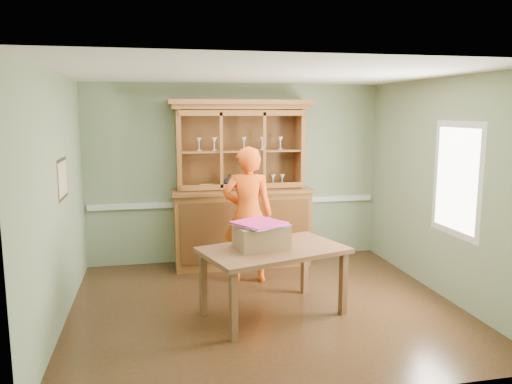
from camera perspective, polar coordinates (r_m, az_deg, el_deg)
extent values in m
plane|color=#452916|center=(6.08, 1.02, -12.91)|extent=(4.50, 4.50, 0.00)
plane|color=white|center=(5.64, 1.10, 13.39)|extent=(4.50, 4.50, 0.00)
plane|color=gray|center=(7.65, -2.28, 2.16)|extent=(4.50, 0.00, 4.50)
plane|color=gray|center=(5.66, -21.77, -1.00)|extent=(0.00, 4.00, 4.00)
plane|color=gray|center=(6.58, 20.54, 0.42)|extent=(0.00, 4.00, 4.00)
plane|color=gray|center=(3.82, 7.76, -5.08)|extent=(4.50, 0.00, 4.50)
cube|color=silver|center=(7.69, -2.22, -1.19)|extent=(4.41, 0.05, 0.08)
cube|color=#372716|center=(5.92, -21.20, 1.42)|extent=(0.03, 0.60, 0.46)
cube|color=beige|center=(5.91, -21.15, 1.42)|extent=(0.01, 0.52, 0.38)
cube|color=silver|center=(6.30, 21.91, 1.36)|extent=(0.03, 0.96, 1.36)
cube|color=white|center=(6.30, 21.86, 1.35)|extent=(0.01, 0.80, 1.20)
cube|color=brown|center=(7.50, -1.62, -4.15)|extent=(2.00, 0.61, 1.11)
cube|color=brown|center=(7.38, -1.63, 0.19)|extent=(2.06, 0.68, 0.04)
cube|color=#582F14|center=(7.60, -2.05, 5.05)|extent=(1.89, 0.04, 1.17)
cube|color=brown|center=(7.31, -8.86, 4.78)|extent=(0.07, 0.42, 1.17)
cube|color=brown|center=(7.62, 4.98, 5.03)|extent=(0.07, 0.42, 1.17)
cube|color=brown|center=(7.39, -1.82, 9.71)|extent=(2.00, 0.49, 0.07)
cube|color=brown|center=(7.37, -1.80, 10.23)|extent=(2.09, 0.53, 0.07)
cube|color=brown|center=(7.41, -1.79, 4.73)|extent=(1.75, 0.37, 0.03)
imported|color=#B2B2B7|center=(7.43, -3.04, 1.25)|extent=(0.20, 0.20, 0.21)
imported|color=gold|center=(7.40, -5.58, 0.59)|extent=(0.24, 0.24, 0.06)
cylinder|color=black|center=(7.19, -0.51, 1.57)|extent=(0.08, 0.08, 0.36)
cube|color=brown|center=(5.62, 2.00, -6.67)|extent=(1.76, 1.35, 0.05)
cube|color=brown|center=(5.11, -2.60, -12.94)|extent=(0.09, 0.09, 0.73)
cube|color=brown|center=(5.76, -6.06, -10.36)|extent=(0.09, 0.09, 0.73)
cube|color=brown|center=(5.82, 9.94, -10.25)|extent=(0.09, 0.09, 0.73)
cube|color=brown|center=(6.40, 5.58, -8.34)|extent=(0.09, 0.09, 0.73)
cube|color=#996F4F|center=(5.58, 0.60, -5.14)|extent=(0.61, 0.51, 0.26)
cube|color=green|center=(5.52, 0.48, -3.86)|extent=(0.64, 0.64, 0.01)
cube|color=#2F9FDF|center=(5.52, 0.48, -3.77)|extent=(0.64, 0.64, 0.01)
cube|color=#E06AC2|center=(5.52, 0.48, -3.68)|extent=(0.64, 0.64, 0.01)
cube|color=#E723A9|center=(5.52, 0.48, -3.59)|extent=(0.64, 0.64, 0.01)
cube|color=#DC216C|center=(5.52, 0.48, -3.50)|extent=(0.64, 0.64, 0.01)
imported|color=#F4500F|center=(6.68, -0.92, -2.62)|extent=(0.75, 0.57, 1.84)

